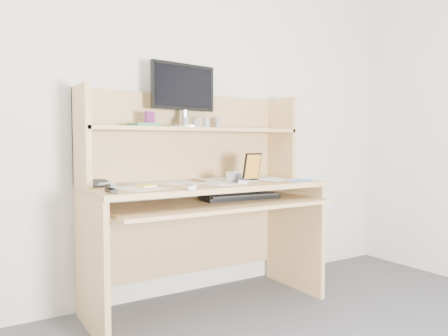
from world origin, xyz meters
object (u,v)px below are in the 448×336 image
tv_remote (242,181)px  game_case (252,167)px  keyboard (240,196)px  desk (200,191)px  monitor (184,94)px

tv_remote → game_case: size_ratio=1.07×
tv_remote → game_case: (0.13, 0.09, 0.08)m
keyboard → game_case: (0.11, 0.03, 0.18)m
desk → monitor: (-0.05, 0.11, 0.60)m
keyboard → monitor: monitor is taller
desk → game_case: (0.30, -0.13, 0.15)m
keyboard → game_case: game_case is taller
desk → monitor: monitor is taller
keyboard → monitor: bearing=136.9°
tv_remote → game_case: 0.18m
tv_remote → game_case: game_case is taller
game_case → monitor: monitor is taller
tv_remote → game_case: bearing=63.1°
tv_remote → monitor: monitor is taller
desk → tv_remote: 0.28m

